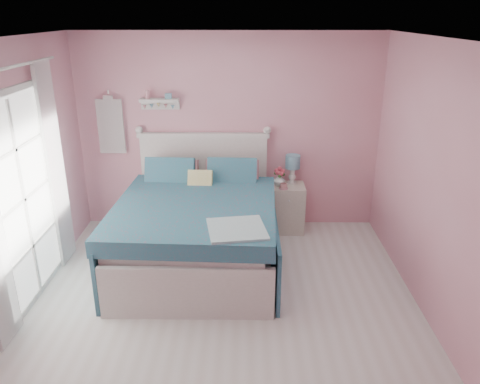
{
  "coord_description": "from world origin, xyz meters",
  "views": [
    {
      "loc": [
        0.22,
        -3.84,
        2.81
      ],
      "look_at": [
        0.16,
        1.2,
        0.86
      ],
      "focal_mm": 35.0,
      "sensor_mm": 36.0,
      "label": 1
    }
  ],
  "objects_px": {
    "bed": "(197,229)",
    "nightstand": "(287,208)",
    "vase": "(279,180)",
    "teacup": "(284,186)",
    "table_lamp": "(293,164)"
  },
  "relations": [
    {
      "from": "bed",
      "to": "teacup",
      "type": "relative_size",
      "value": 24.77
    },
    {
      "from": "nightstand",
      "to": "teacup",
      "type": "bearing_deg",
      "value": -120.02
    },
    {
      "from": "teacup",
      "to": "bed",
      "type": "bearing_deg",
      "value": -143.93
    },
    {
      "from": "teacup",
      "to": "table_lamp",
      "type": "bearing_deg",
      "value": 59.0
    },
    {
      "from": "bed",
      "to": "vase",
      "type": "bearing_deg",
      "value": 44.01
    },
    {
      "from": "nightstand",
      "to": "vase",
      "type": "relative_size",
      "value": 3.97
    },
    {
      "from": "vase",
      "to": "bed",
      "type": "bearing_deg",
      "value": -138.57
    },
    {
      "from": "bed",
      "to": "nightstand",
      "type": "height_order",
      "value": "bed"
    },
    {
      "from": "nightstand",
      "to": "table_lamp",
      "type": "relative_size",
      "value": 1.64
    },
    {
      "from": "nightstand",
      "to": "bed",
      "type": "bearing_deg",
      "value": -141.68
    },
    {
      "from": "bed",
      "to": "teacup",
      "type": "bearing_deg",
      "value": 38.66
    },
    {
      "from": "bed",
      "to": "nightstand",
      "type": "xyz_separation_m",
      "value": [
        1.13,
        0.89,
        -0.1
      ]
    },
    {
      "from": "nightstand",
      "to": "table_lamp",
      "type": "height_order",
      "value": "table_lamp"
    },
    {
      "from": "vase",
      "to": "teacup",
      "type": "bearing_deg",
      "value": -68.4
    },
    {
      "from": "vase",
      "to": "teacup",
      "type": "height_order",
      "value": "vase"
    }
  ]
}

